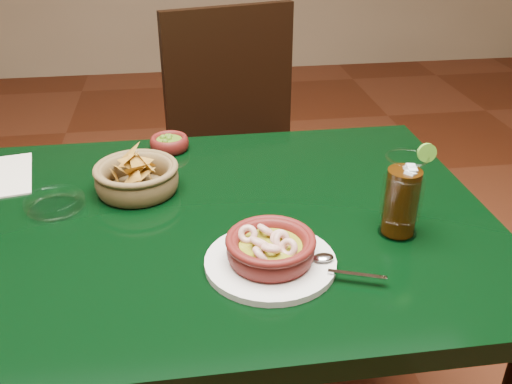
{
  "coord_description": "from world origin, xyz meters",
  "views": [
    {
      "loc": [
        0.01,
        -0.94,
        1.32
      ],
      "look_at": [
        0.14,
        -0.02,
        0.81
      ],
      "focal_mm": 40.0,
      "sensor_mm": 36.0,
      "label": 1
    }
  ],
  "objects": [
    {
      "name": "chip_basket",
      "position": [
        -0.09,
        0.13,
        0.78
      ],
      "size": [
        0.21,
        0.21,
        0.11
      ],
      "color": "brown",
      "rests_on": "dining_table"
    },
    {
      "name": "cola_drink",
      "position": [
        0.39,
        -0.1,
        0.83
      ],
      "size": [
        0.15,
        0.15,
        0.18
      ],
      "color": "white",
      "rests_on": "dining_table"
    },
    {
      "name": "guacamole_ramekin",
      "position": [
        -0.02,
        0.33,
        0.77
      ],
      "size": [
        0.11,
        0.11,
        0.04
      ],
      "color": "#4A100E",
      "rests_on": "dining_table"
    },
    {
      "name": "dining_chair",
      "position": [
        0.21,
        0.71,
        0.54
      ],
      "size": [
        0.56,
        0.56,
        0.99
      ],
      "color": "black",
      "rests_on": "ground"
    },
    {
      "name": "glass_ashtray",
      "position": [
        -0.25,
        0.08,
        0.76
      ],
      "size": [
        0.13,
        0.13,
        0.03
      ],
      "color": "white",
      "rests_on": "dining_table"
    },
    {
      "name": "dining_table",
      "position": [
        0.0,
        0.0,
        0.65
      ],
      "size": [
        1.2,
        0.8,
        0.75
      ],
      "color": "black",
      "rests_on": "ground"
    },
    {
      "name": "shrimp_plate",
      "position": [
        0.14,
        -0.17,
        0.78
      ],
      "size": [
        0.29,
        0.22,
        0.07
      ],
      "color": "silver",
      "rests_on": "dining_table"
    }
  ]
}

